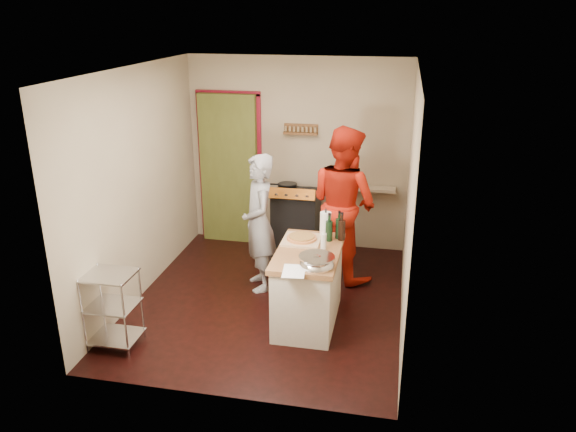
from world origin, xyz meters
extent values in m
plane|color=black|center=(0.00, 0.00, 0.00)|extent=(3.50, 3.50, 0.00)
cube|color=tan|center=(0.00, 1.75, 1.30)|extent=(3.00, 0.04, 2.60)
cube|color=#565B23|center=(-0.95, 1.80, 1.05)|extent=(0.80, 0.40, 2.10)
cube|color=maroon|center=(-1.37, 1.73, 1.05)|extent=(0.06, 0.06, 2.10)
cube|color=maroon|center=(-0.53, 1.73, 1.05)|extent=(0.06, 0.06, 2.10)
cube|color=maroon|center=(-0.95, 1.73, 2.10)|extent=(0.90, 0.06, 0.06)
cube|color=brown|center=(0.05, 1.70, 1.60)|extent=(0.46, 0.09, 0.03)
cube|color=brown|center=(0.05, 1.74, 1.66)|extent=(0.46, 0.02, 0.12)
cube|color=olive|center=(0.05, 1.70, 1.66)|extent=(0.42, 0.04, 0.07)
cube|color=tan|center=(0.95, 1.65, 0.90)|extent=(0.80, 0.18, 0.04)
cube|color=black|center=(0.75, 1.65, 1.02)|extent=(0.10, 0.14, 0.22)
cube|color=tan|center=(-1.50, 0.00, 1.30)|extent=(0.04, 3.50, 2.60)
cube|color=tan|center=(1.50, 0.00, 1.30)|extent=(0.04, 3.50, 2.60)
cube|color=white|center=(0.00, 0.00, 2.61)|extent=(3.00, 3.50, 0.02)
cube|color=black|center=(0.05, 1.43, 0.40)|extent=(0.60, 0.55, 0.80)
cube|color=black|center=(0.05, 1.43, 0.83)|extent=(0.60, 0.55, 0.06)
cube|color=#924D15|center=(0.05, 1.15, 0.92)|extent=(0.60, 0.15, 0.17)
cylinder|color=black|center=(-0.10, 1.56, 0.91)|extent=(0.26, 0.26, 0.05)
cylinder|color=silver|center=(-1.50, -1.38, 0.40)|extent=(0.02, 0.02, 0.80)
cylinder|color=silver|center=(-1.06, -1.38, 0.40)|extent=(0.02, 0.02, 0.80)
cylinder|color=silver|center=(-1.50, -1.02, 0.40)|extent=(0.02, 0.02, 0.80)
cylinder|color=silver|center=(-1.06, -1.02, 0.40)|extent=(0.02, 0.02, 0.80)
cube|color=silver|center=(-1.28, -1.20, 0.10)|extent=(0.48, 0.40, 0.02)
cube|color=silver|center=(-1.28, -1.20, 0.45)|extent=(0.48, 0.40, 0.02)
cube|color=silver|center=(-1.28, -1.20, 0.78)|extent=(0.48, 0.40, 0.02)
cube|color=beige|center=(0.51, -0.36, 0.39)|extent=(0.59, 1.04, 0.77)
cube|color=#A06B3C|center=(0.51, -0.36, 0.80)|extent=(0.65, 1.10, 0.05)
cube|color=tan|center=(0.40, -0.13, 0.84)|extent=(0.40, 0.40, 0.02)
cylinder|color=#D98443|center=(0.40, -0.13, 0.87)|extent=(0.32, 0.32, 0.02)
ellipsoid|color=silver|center=(0.66, -0.72, 0.88)|extent=(0.35, 0.35, 0.11)
cylinder|color=white|center=(0.63, 0.05, 0.97)|extent=(0.12, 0.12, 0.28)
cylinder|color=silver|center=(0.66, -0.29, 0.91)|extent=(0.06, 0.06, 0.17)
cube|color=white|center=(0.46, -0.87, 0.83)|extent=(0.24, 0.32, 0.00)
cylinder|color=black|center=(0.78, 0.03, 0.98)|extent=(0.08, 0.08, 0.31)
cylinder|color=black|center=(0.81, -0.01, 0.98)|extent=(0.08, 0.08, 0.31)
cylinder|color=black|center=(0.68, -0.06, 0.98)|extent=(0.08, 0.08, 0.31)
imported|color=#BDBCC2|center=(-0.18, 0.31, 0.82)|extent=(0.61, 0.71, 1.64)
imported|color=red|center=(0.74, 0.86, 0.95)|extent=(1.16, 1.14, 1.89)
camera|label=1|loc=(1.36, -5.58, 3.17)|focal=35.00mm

